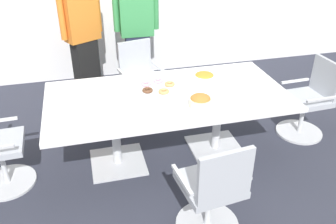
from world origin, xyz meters
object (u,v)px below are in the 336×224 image
person_standing_1 (137,29)px  snack_bowl_pretzels (200,101)px  office_chair_3 (140,82)px  napkin_pile (155,108)px  snack_bowl_chips_orange (204,77)px  donut_platter (157,87)px  person_standing_0 (83,34)px  office_chair_1 (213,193)px  conference_table (168,106)px  plate_stack (102,90)px  office_chair_2 (309,103)px

person_standing_1 → snack_bowl_pretzels: size_ratio=8.52×
office_chair_3 → napkin_pile: bearing=72.5°
office_chair_3 → snack_bowl_chips_orange: size_ratio=4.02×
person_standing_1 → donut_platter: bearing=89.6°
person_standing_0 → office_chair_3: bearing=109.1°
office_chair_1 → napkin_pile: office_chair_1 is taller
person_standing_0 → donut_platter: size_ratio=4.70×
conference_table → napkin_pile: size_ratio=15.65×
person_standing_0 → snack_bowl_pretzels: size_ratio=8.22×
office_chair_3 → plate_stack: bearing=45.7°
snack_bowl_chips_orange → snack_bowl_pretzels: bearing=-113.0°
office_chair_1 → person_standing_0: 2.95m
office_chair_1 → person_standing_1: size_ratio=0.50×
plate_stack → donut_platter: bearing=-6.1°
office_chair_1 → person_standing_0: bearing=99.8°
office_chair_2 → snack_bowl_pretzels: (-1.47, -0.36, 0.40)m
conference_table → person_standing_1: bearing=90.7°
snack_bowl_chips_orange → napkin_pile: size_ratio=1.48×
office_chair_3 → person_standing_0: bearing=-55.0°
office_chair_2 → snack_bowl_chips_orange: size_ratio=4.02×
conference_table → snack_bowl_chips_orange: (0.47, 0.24, 0.16)m
office_chair_1 → napkin_pile: size_ratio=5.93×
snack_bowl_pretzels → donut_platter: snack_bowl_pretzels is taller
snack_bowl_pretzels → napkin_pile: size_ratio=1.38×
office_chair_3 → person_standing_1: 0.76m
office_chair_2 → office_chair_3: 2.08m
person_standing_0 → snack_bowl_chips_orange: bearing=101.1°
office_chair_3 → snack_bowl_pretzels: (0.32, -1.41, 0.40)m
napkin_pile → snack_bowl_pretzels: bearing=-0.3°
plate_stack → conference_table: bearing=-19.5°
office_chair_2 → napkin_pile: size_ratio=5.93×
office_chair_1 → person_standing_1: bearing=85.6°
snack_bowl_chips_orange → napkin_pile: (-0.67, -0.55, 0.00)m
person_standing_1 → person_standing_0: bearing=-2.9°
office_chair_2 → napkin_pile: 1.98m
office_chair_2 → napkin_pile: office_chair_2 is taller
office_chair_2 → person_standing_1: 2.40m
conference_table → office_chair_2: 1.72m
snack_bowl_chips_orange → plate_stack: bearing=-178.9°
conference_table → office_chair_3: office_chair_3 is taller
person_standing_0 → snack_bowl_chips_orange: person_standing_0 is taller
person_standing_1 → conference_table: bearing=92.4°
conference_table → person_standing_1: 1.66m
person_standing_0 → snack_bowl_pretzels: (0.97, -2.00, -0.10)m
snack_bowl_chips_orange → office_chair_3: bearing=123.0°
office_chair_2 → plate_stack: (-2.33, 0.17, 0.37)m
office_chair_2 → plate_stack: bearing=83.3°
office_chair_2 → donut_platter: (-1.77, 0.11, 0.36)m
office_chair_2 → person_standing_1: person_standing_1 is taller
conference_table → snack_bowl_chips_orange: size_ratio=10.60×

